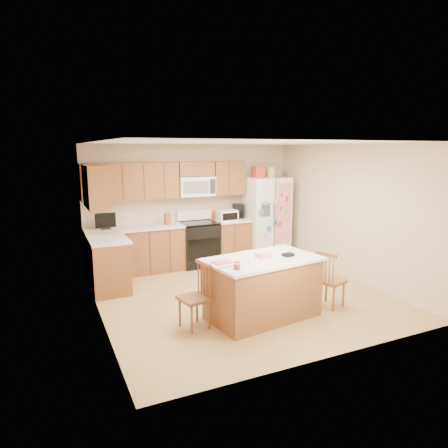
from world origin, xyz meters
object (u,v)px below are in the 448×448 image
island (263,287)px  stove (198,243)px  windsor_chair_left (196,298)px  windsor_chair_right (330,281)px  windsor_chair_back (239,277)px  refrigerator (265,217)px

island → stove: bearing=87.8°
windsor_chair_left → windsor_chair_right: 2.14m
island → windsor_chair_back: 0.68m
refrigerator → stove: bearing=177.7°
windsor_chair_left → island: bearing=-4.2°
windsor_chair_back → windsor_chair_right: (1.17, -0.78, 0.01)m
windsor_chair_left → refrigerator: bearing=45.3°
windsor_chair_back → island: bearing=-86.6°
refrigerator → windsor_chair_left: refrigerator is taller
stove → island: 2.85m
stove → windsor_chair_right: stove is taller
stove → island: size_ratio=0.66×
stove → windsor_chair_right: size_ratio=1.28×
stove → windsor_chair_back: bearing=-93.9°
stove → windsor_chair_left: 2.99m
windsor_chair_back → stove: bearing=86.1°
windsor_chair_back → windsor_chair_right: windsor_chair_right is taller
stove → windsor_chair_back: stove is taller
stove → windsor_chair_right: bearing=-71.0°
island → windsor_chair_left: bearing=175.8°
windsor_chair_left → windsor_chair_right: windsor_chair_left is taller
windsor_chair_back → windsor_chair_right: size_ratio=0.98×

